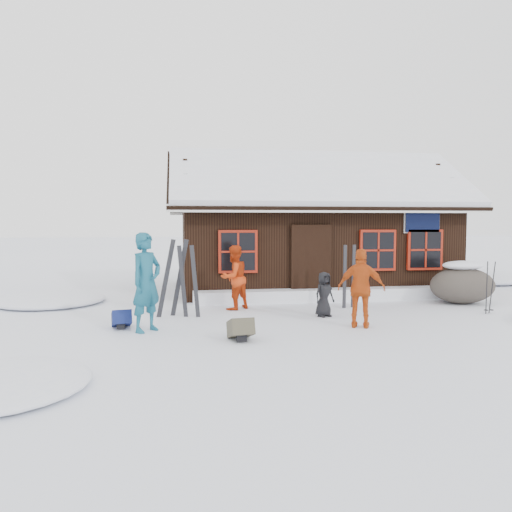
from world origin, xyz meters
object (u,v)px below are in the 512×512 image
at_px(skier_teal, 146,282).
at_px(ski_pair_left, 173,278).
at_px(backpack_olive, 241,332).
at_px(skier_orange_left, 234,277).
at_px(ski_poles, 489,288).
at_px(skier_orange_right, 361,288).
at_px(skier_crouched, 324,294).
at_px(backpack_blue, 122,322).
at_px(boulder, 462,284).

xyz_separation_m(skier_teal, ski_pair_left, (0.49, 1.51, -0.11)).
bearing_deg(backpack_olive, skier_orange_left, 80.19).
height_order(skier_teal, ski_poles, skier_teal).
height_order(skier_teal, skier_orange_right, skier_teal).
relative_size(skier_crouched, backpack_blue, 2.04).
bearing_deg(backpack_olive, ski_poles, 10.27).
xyz_separation_m(skier_teal, skier_orange_right, (4.26, -0.32, -0.17)).
relative_size(skier_orange_left, backpack_blue, 3.17).
distance_m(skier_crouched, ski_poles, 3.93).
relative_size(skier_teal, backpack_blue, 3.90).
distance_m(skier_teal, backpack_olive, 2.16).
height_order(skier_crouched, ski_poles, ski_poles).
xyz_separation_m(skier_orange_right, boulder, (3.71, 2.46, -0.29)).
relative_size(skier_orange_right, backpack_blue, 3.23).
bearing_deg(ski_poles, boulder, 82.53).
relative_size(skier_orange_left, ski_pair_left, 0.87).
height_order(skier_orange_left, backpack_blue, skier_orange_left).
height_order(skier_orange_left, ski_poles, skier_orange_left).
xyz_separation_m(skier_orange_left, skier_orange_right, (2.31, -2.48, 0.02)).
bearing_deg(skier_crouched, backpack_olive, -161.15).
height_order(skier_orange_right, boulder, skier_orange_right).
bearing_deg(skier_orange_right, skier_orange_left, -23.68).
bearing_deg(skier_orange_left, ski_pair_left, -11.04).
height_order(skier_teal, skier_orange_left, skier_teal).
bearing_deg(boulder, ski_poles, -97.47).
bearing_deg(ski_pair_left, backpack_blue, -128.23).
distance_m(skier_orange_right, ski_poles, 3.68).
distance_m(skier_orange_left, ski_poles, 6.01).
bearing_deg(backpack_olive, backpack_blue, 142.75).
bearing_deg(skier_orange_left, skier_crouched, 112.68).
height_order(skier_orange_right, ski_poles, skier_orange_right).
xyz_separation_m(boulder, ski_poles, (-0.19, -1.43, 0.08)).
bearing_deg(skier_crouched, skier_orange_right, -95.90).
xyz_separation_m(skier_crouched, backpack_blue, (-4.39, -0.56, -0.37)).
bearing_deg(skier_orange_right, ski_pair_left, -2.56).
distance_m(skier_teal, boulder, 8.26).
relative_size(skier_orange_left, skier_orange_right, 0.98).
xyz_separation_m(skier_crouched, backpack_olive, (-2.14, -1.95, -0.36)).
distance_m(ski_poles, backpack_blue, 8.33).
bearing_deg(skier_orange_left, backpack_olive, 51.00).
distance_m(backpack_blue, backpack_olive, 2.64).
xyz_separation_m(skier_orange_left, skier_crouched, (1.91, -1.22, -0.28)).
relative_size(boulder, ski_poles, 1.36).
bearing_deg(backpack_olive, skier_crouched, 36.71).
relative_size(skier_crouched, boulder, 0.59).
relative_size(ski_pair_left, ski_poles, 1.43).
bearing_deg(skier_orange_left, skier_teal, 13.08).
relative_size(skier_orange_left, ski_poles, 1.25).
distance_m(skier_teal, skier_orange_right, 4.28).
relative_size(boulder, ski_pair_left, 0.95).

